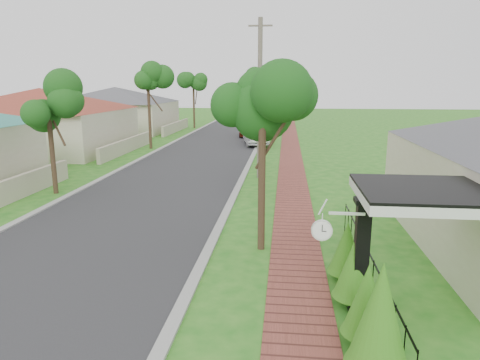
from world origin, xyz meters
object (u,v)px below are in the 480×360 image
at_px(porch_post, 361,261).
at_px(utility_pole, 260,99).
at_px(station_clock, 324,229).
at_px(parked_car_red, 251,128).
at_px(near_tree, 263,108).
at_px(parked_car_white, 256,135).

xyz_separation_m(porch_post, utility_pole, (-3.05, 13.30, 2.98)).
bearing_deg(porch_post, station_clock, -155.13).
relative_size(parked_car_red, station_clock, 4.46).
height_order(parked_car_red, near_tree, near_tree).
height_order(parked_car_red, parked_car_white, parked_car_red).
distance_m(parked_car_red, station_clock, 32.57).
bearing_deg(utility_pole, station_clock, -80.92).
bearing_deg(porch_post, parked_car_red, 98.98).
xyz_separation_m(porch_post, parked_car_red, (-5.04, 31.88, -0.31)).
bearing_deg(parked_car_white, station_clock, -93.25).
relative_size(parked_car_red, parked_car_white, 0.98).
distance_m(parked_car_red, parked_car_white, 5.92).
bearing_deg(parked_car_red, porch_post, -81.47).
distance_m(parked_car_white, station_clock, 26.66).
bearing_deg(near_tree, parked_car_red, 95.36).
xyz_separation_m(parked_car_white, near_tree, (1.80, -22.77, 3.42)).
distance_m(parked_car_white, near_tree, 23.09).
bearing_deg(station_clock, near_tree, 112.10).
height_order(near_tree, utility_pole, utility_pole).
bearing_deg(porch_post, utility_pole, 102.92).
bearing_deg(station_clock, porch_post, 24.87).
xyz_separation_m(near_tree, station_clock, (1.49, -3.66, -2.27)).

